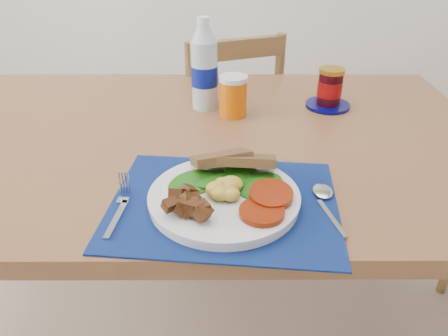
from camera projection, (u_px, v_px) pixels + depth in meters
name	position (u px, v px, depth m)	size (l,w,h in m)	color
table	(205.00, 163.00, 1.11)	(1.40, 0.90, 0.75)	brown
chair_far	(226.00, 116.00, 1.68)	(0.49, 0.48, 1.04)	#51331D
placemat	(224.00, 203.00, 0.81)	(0.42, 0.33, 0.00)	black
breakfast_plate	(221.00, 195.00, 0.79)	(0.27, 0.27, 0.07)	silver
fork	(121.00, 207.00, 0.79)	(0.03, 0.16, 0.00)	#B2B5BA
spoon	(325.00, 200.00, 0.81)	(0.04, 0.16, 0.00)	#B2B5BA
water_bottle	(204.00, 69.00, 1.15)	(0.07, 0.07, 0.24)	#ADBFCC
juice_glass	(233.00, 97.00, 1.14)	(0.07, 0.07, 0.10)	#D45B05
jam_on_saucer	(330.00, 90.00, 1.19)	(0.12, 0.12, 0.11)	#050554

